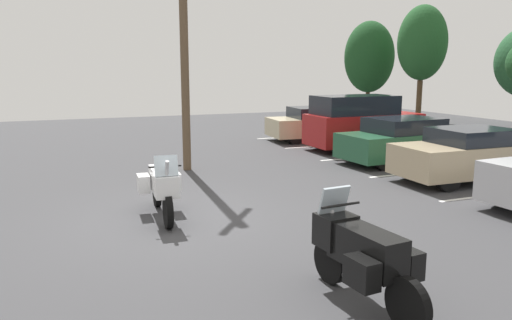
{
  "coord_description": "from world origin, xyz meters",
  "views": [
    {
      "loc": [
        9.6,
        -2.17,
        3.02
      ],
      "look_at": [
        -0.27,
        1.82,
        1.05
      ],
      "focal_mm": 35.13,
      "sensor_mm": 36.0,
      "label": 1
    }
  ],
  "objects": [
    {
      "name": "ground",
      "position": [
        0.0,
        0.0,
        -0.05
      ],
      "size": [
        44.0,
        44.0,
        0.1
      ],
      "primitive_type": "cube",
      "color": "#38383A"
    },
    {
      "name": "motorcycle_touring",
      "position": [
        -0.26,
        -0.24,
        0.66
      ],
      "size": [
        2.32,
        0.91,
        1.4
      ],
      "color": "black",
      "rests_on": "ground"
    },
    {
      "name": "motorcycle_second",
      "position": [
        4.43,
        1.39,
        0.67
      ],
      "size": [
        2.17,
        0.97,
        1.43
      ],
      "color": "black",
      "rests_on": "ground"
    },
    {
      "name": "parking_stripes",
      "position": [
        -0.49,
        8.4,
        0.0
      ],
      "size": [
        19.5,
        5.02,
        0.01
      ],
      "color": "silver",
      "rests_on": "ground"
    },
    {
      "name": "car_champagne",
      "position": [
        -8.84,
        8.28,
        0.69
      ],
      "size": [
        2.18,
        4.77,
        1.4
      ],
      "color": "#C1B289",
      "rests_on": "ground"
    },
    {
      "name": "car_red",
      "position": [
        -6.11,
        8.39,
        1.01
      ],
      "size": [
        1.81,
        4.26,
        2.02
      ],
      "color": "maroon",
      "rests_on": "ground"
    },
    {
      "name": "car_green",
      "position": [
        -3.42,
        8.27,
        0.71
      ],
      "size": [
        2.09,
        4.49,
        1.44
      ],
      "color": "#235638",
      "rests_on": "ground"
    },
    {
      "name": "car_tan",
      "position": [
        -0.53,
        8.25,
        0.71
      ],
      "size": [
        1.84,
        4.43,
        1.43
      ],
      "color": "tan",
      "rests_on": "ground"
    },
    {
      "name": "utility_pole",
      "position": [
        -4.86,
        1.44,
        4.51
      ],
      "size": [
        1.5,
        1.19,
        8.66
      ],
      "color": "brown",
      "rests_on": "ground"
    },
    {
      "name": "tree_left",
      "position": [
        -16.91,
        16.05,
        3.66
      ],
      "size": [
        3.04,
        3.04,
        5.83
      ],
      "color": "#4C3823",
      "rests_on": "ground"
    },
    {
      "name": "tree_center_left",
      "position": [
        -13.12,
        16.87,
        4.34
      ],
      "size": [
        2.68,
        2.68,
        6.4
      ],
      "color": "#4C3823",
      "rests_on": "ground"
    }
  ]
}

